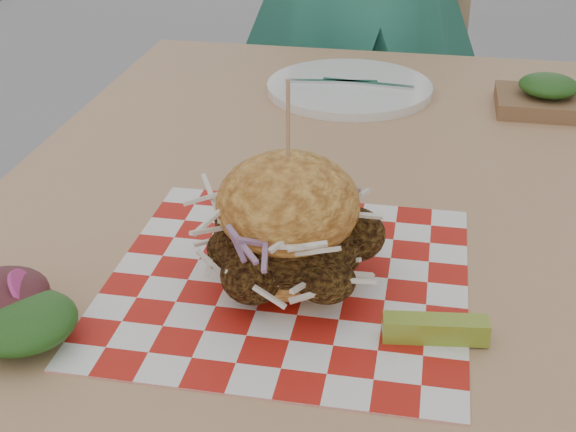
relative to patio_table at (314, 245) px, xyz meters
The scene contains 8 objects.
patio_table is the anchor object (origin of this frame).
patio_chair 0.98m from the patio_table, 91.55° to the left, with size 0.52×0.53×0.95m.
paper_liner 0.22m from the patio_table, 88.62° to the right, with size 0.36×0.36×0.00m, color red.
sandwich 0.25m from the patio_table, 88.62° to the right, with size 0.19×0.19×0.21m.
pickle_spear 0.33m from the patio_table, 61.17° to the right, with size 0.10×0.02×0.02m, color #969E2E.
side_salad 0.42m from the patio_table, 124.65° to the right, with size 0.14×0.14×0.05m.
place_setting 0.38m from the patio_table, 89.99° to the left, with size 0.27×0.27×0.02m.
kraft_tray 0.47m from the patio_table, 47.89° to the left, with size 0.15×0.12×0.06m.
Camera 1 is at (0.17, -0.98, 1.20)m, focal length 50.00 mm.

